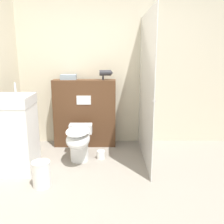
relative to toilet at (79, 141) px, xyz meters
name	(u,v)px	position (x,y,z in m)	size (l,w,h in m)	color
ground_plane	(96,210)	(0.30, -1.12, -0.30)	(12.00, 12.00, 0.00)	gray
wall_back	(102,68)	(0.30, 0.85, 0.95)	(8.00, 0.06, 2.50)	beige
partition_panel	(85,113)	(0.03, 0.63, 0.24)	(0.99, 0.23, 1.08)	#51331E
shower_glass	(146,89)	(0.92, 0.11, 0.70)	(0.04, 1.41, 2.02)	silver
toilet	(79,141)	(0.00, 0.00, 0.00)	(0.33, 0.66, 0.48)	white
sink_vanity	(15,134)	(-0.76, -0.27, 0.19)	(0.47, 0.48, 1.13)	white
hair_drier	(106,73)	(0.37, 0.60, 0.88)	(0.21, 0.09, 0.15)	#2D2D33
folded_towel	(69,77)	(-0.22, 0.65, 0.82)	(0.24, 0.14, 0.08)	#8C9EAD
spare_toilet_roll	(101,155)	(0.30, 0.08, -0.25)	(0.12, 0.12, 0.12)	white
waste_bin	(41,174)	(-0.34, -0.68, -0.15)	(0.21, 0.21, 0.30)	silver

